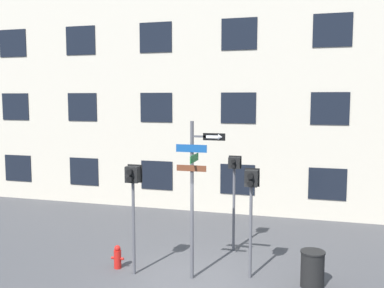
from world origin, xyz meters
TOP-DOWN VIEW (x-y plane):
  - ground_plane at (0.00, 0.00)m, footprint 60.00×60.00m
  - building_facade at (-0.00, 6.99)m, footprint 24.00×0.63m
  - street_sign_pole at (-0.00, 0.24)m, footprint 1.25×0.73m
  - pedestrian_signal_left at (-1.62, 0.08)m, footprint 0.41×0.40m
  - pedestrian_signal_right at (1.37, 0.68)m, footprint 0.38×0.40m
  - pedestrian_signal_across at (0.59, 2.59)m, footprint 0.39×0.40m
  - fire_hydrant at (-2.22, 0.32)m, footprint 0.36×0.20m
  - trash_bin at (2.92, 0.56)m, footprint 0.60×0.60m

SIDE VIEW (x-z plane):
  - ground_plane at x=0.00m, z-range 0.00..0.00m
  - fire_hydrant at x=-2.22m, z-range -0.01..0.63m
  - trash_bin at x=2.92m, z-range 0.00..0.91m
  - pedestrian_signal_right at x=1.37m, z-range 0.82..3.68m
  - pedestrian_signal_across at x=0.59m, z-range 0.80..3.71m
  - pedestrian_signal_left at x=-1.62m, z-range 0.86..3.77m
  - street_sign_pole at x=0.00m, z-range 0.39..4.47m
  - building_facade at x=0.00m, z-range 0.00..11.39m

